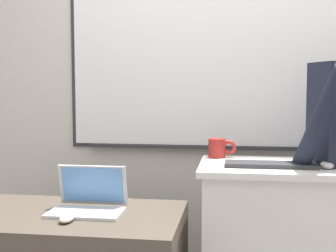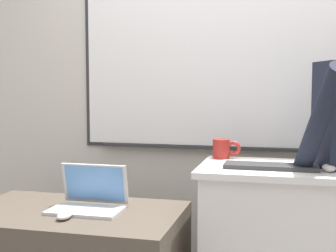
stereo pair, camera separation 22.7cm
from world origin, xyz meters
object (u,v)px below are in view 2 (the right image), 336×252
at_px(computer_mouse_by_keyboard, 329,168).
at_px(coffee_mug, 223,149).
at_px(computer_mouse_by_laptop, 64,216).
at_px(laptop, 90,197).
at_px(wireless_keyboard, 271,166).

height_order(computer_mouse_by_keyboard, coffee_mug, coffee_mug).
xyz_separation_m(computer_mouse_by_laptop, coffee_mug, (0.65, 0.54, 0.26)).
relative_size(computer_mouse_by_keyboard, coffee_mug, 0.67).
xyz_separation_m(computer_mouse_by_keyboard, coffee_mug, (-0.51, 0.27, 0.03)).
height_order(laptop, coffee_mug, coffee_mug).
bearing_deg(coffee_mug, laptop, -150.27).
distance_m(laptop, coffee_mug, 0.73).
xyz_separation_m(wireless_keyboard, computer_mouse_by_laptop, (-0.91, -0.29, -0.22)).
height_order(laptop, wireless_keyboard, wireless_keyboard).
distance_m(computer_mouse_by_laptop, computer_mouse_by_keyboard, 1.22).
distance_m(wireless_keyboard, computer_mouse_by_laptop, 0.98).
relative_size(computer_mouse_by_laptop, computer_mouse_by_keyboard, 1.00).
distance_m(laptop, wireless_keyboard, 0.89).
xyz_separation_m(wireless_keyboard, coffee_mug, (-0.26, 0.25, 0.04)).
bearing_deg(computer_mouse_by_keyboard, coffee_mug, 152.37).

